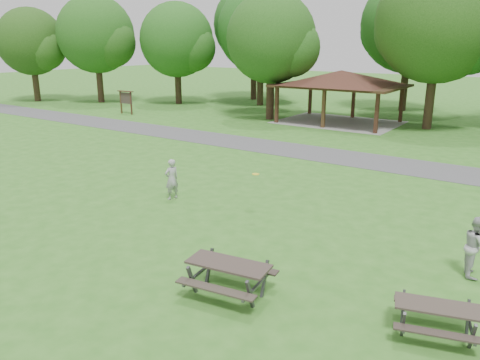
% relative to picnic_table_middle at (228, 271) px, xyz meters
% --- Properties ---
extents(ground, '(160.00, 160.00, 0.00)m').
position_rel_picnic_table_middle_xyz_m(ground, '(-3.69, 0.36, -0.62)').
color(ground, '#306C1F').
rests_on(ground, ground).
extents(asphalt_path, '(120.00, 3.20, 0.02)m').
position_rel_picnic_table_middle_xyz_m(asphalt_path, '(-3.69, 14.36, -0.61)').
color(asphalt_path, '#48474A').
rests_on(asphalt_path, ground).
extents(pavilion, '(8.60, 7.01, 3.76)m').
position_rel_picnic_table_middle_xyz_m(pavilion, '(-7.69, 24.36, 2.44)').
color(pavilion, '#371F14').
rests_on(pavilion, ground).
extents(notice_board, '(1.60, 0.30, 1.88)m').
position_rel_picnic_table_middle_xyz_m(notice_board, '(-23.69, 18.36, 0.69)').
color(notice_board, '#3A2615').
rests_on(notice_board, ground).
extents(tree_row_a, '(7.56, 7.20, 9.97)m').
position_rel_picnic_table_middle_xyz_m(tree_row_a, '(-31.60, 22.39, 5.53)').
color(tree_row_a, '#301D15').
rests_on(tree_row_a, ground).
extents(tree_row_b, '(7.14, 6.80, 9.28)m').
position_rel_picnic_table_middle_xyz_m(tree_row_b, '(-24.60, 25.89, 5.05)').
color(tree_row_b, black).
rests_on(tree_row_b, ground).
extents(tree_row_c, '(8.19, 7.80, 10.67)m').
position_rel_picnic_table_middle_xyz_m(tree_row_c, '(-17.59, 29.39, 5.92)').
color(tree_row_c, black).
rests_on(tree_row_c, ground).
extents(tree_row_d, '(6.93, 6.60, 9.27)m').
position_rel_picnic_table_middle_xyz_m(tree_row_d, '(-12.60, 22.89, 5.15)').
color(tree_row_d, black).
rests_on(tree_row_d, ground).
extents(tree_row_e, '(8.40, 8.00, 11.02)m').
position_rel_picnic_table_middle_xyz_m(tree_row_e, '(-1.59, 25.39, 6.16)').
color(tree_row_e, black).
rests_on(tree_row_e, ground).
extents(tree_deep_a, '(8.40, 8.00, 11.38)m').
position_rel_picnic_table_middle_xyz_m(tree_deep_a, '(-20.59, 32.89, 6.51)').
color(tree_deep_a, '#2F1D15').
rests_on(tree_deep_a, ground).
extents(tree_deep_b, '(8.40, 8.00, 11.13)m').
position_rel_picnic_table_middle_xyz_m(tree_deep_b, '(-5.59, 33.39, 6.27)').
color(tree_deep_b, black).
rests_on(tree_deep_b, ground).
extents(tree_flank_left, '(6.72, 6.40, 8.93)m').
position_rel_picnic_table_middle_xyz_m(tree_flank_left, '(-37.61, 19.39, 4.91)').
color(tree_flank_left, '#302215').
rests_on(tree_flank_left, ground).
extents(picnic_table_middle, '(2.15, 1.82, 0.84)m').
position_rel_picnic_table_middle_xyz_m(picnic_table_middle, '(0.00, 0.00, 0.00)').
color(picnic_table_middle, '#312824').
rests_on(picnic_table_middle, ground).
extents(picnic_table_far, '(1.94, 1.72, 0.71)m').
position_rel_picnic_table_middle_xyz_m(picnic_table_far, '(4.38, 1.07, -0.10)').
color(picnic_table_far, '#322A24').
rests_on(picnic_table_far, ground).
extents(frisbee_in_flight, '(0.27, 0.27, 0.02)m').
position_rel_picnic_table_middle_xyz_m(frisbee_in_flight, '(-2.09, 4.39, 0.97)').
color(frisbee_in_flight, yellow).
rests_on(frisbee_in_flight, ground).
extents(frisbee_thrower, '(0.51, 0.64, 1.55)m').
position_rel_picnic_table_middle_xyz_m(frisbee_thrower, '(-5.85, 4.43, 0.16)').
color(frisbee_thrower, '#9B9B9D').
rests_on(frisbee_thrower, ground).
extents(frisbee_catcher, '(0.79, 0.90, 1.58)m').
position_rel_picnic_table_middle_xyz_m(frisbee_catcher, '(4.57, 4.32, 0.17)').
color(frisbee_catcher, '#AFAFB1').
rests_on(frisbee_catcher, ground).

